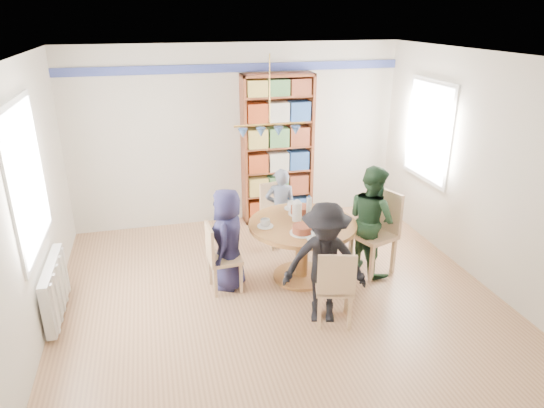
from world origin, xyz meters
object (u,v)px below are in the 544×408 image
object	(u,v)px
dining_table	(302,237)
chair_far	(276,211)
bookshelf	(277,151)
person_left	(228,239)
person_far	(281,209)
person_near	(325,264)
chair_left	(219,255)
chair_near	(335,285)
person_right	(371,220)
radiator	(55,289)
chair_right	(379,228)

from	to	relation	value
dining_table	chair_far	distance (m)	1.06
dining_table	bookshelf	world-z (taller)	bookshelf
person_left	bookshelf	size ratio (longest dim) A/B	0.54
person_left	person_far	xyz separation A→B (m)	(0.87, 0.84, -0.04)
person_left	person_near	distance (m)	1.27
bookshelf	chair_far	bearing A→B (deg)	-106.31
chair_left	person_near	bearing A→B (deg)	-41.09
chair_far	chair_near	size ratio (longest dim) A/B	1.00
chair_near	person_right	bearing A→B (deg)	49.47
chair_near	person_near	xyz separation A→B (m)	(-0.07, 0.13, 0.19)
radiator	chair_right	size ratio (longest dim) A/B	0.95
chair_right	person_left	world-z (taller)	person_left
chair_left	chair_near	xyz separation A→B (m)	(1.06, -0.99, 0.02)
chair_far	chair_left	bearing A→B (deg)	-131.72
chair_right	person_right	bearing A→B (deg)	174.45
chair_near	chair_far	bearing A→B (deg)	92.46
chair_left	chair_far	size ratio (longest dim) A/B	0.96
chair_left	person_near	distance (m)	1.33
chair_right	person_near	world-z (taller)	person_near
dining_table	person_near	distance (m)	0.90
dining_table	person_right	bearing A→B (deg)	-0.99
chair_far	radiator	bearing A→B (deg)	-156.18
person_right	bookshelf	world-z (taller)	bookshelf
person_far	bookshelf	xyz separation A→B (m)	(0.22, 1.01, 0.54)
person_right	bookshelf	bearing A→B (deg)	6.32
radiator	person_near	distance (m)	2.88
person_left	person_right	xyz separation A→B (m)	(1.80, -0.05, 0.08)
person_right	person_far	size ratio (longest dim) A/B	1.20
dining_table	chair_near	size ratio (longest dim) A/B	1.48
person_left	person_far	size ratio (longest dim) A/B	1.07
chair_left	person_left	bearing A→B (deg)	28.74
person_right	person_far	distance (m)	1.29
chair_far	person_near	world-z (taller)	person_near
radiator	person_far	distance (m)	2.97
radiator	dining_table	size ratio (longest dim) A/B	0.77
person_right	bookshelf	xyz separation A→B (m)	(-0.71, 1.90, 0.42)
chair_near	person_left	distance (m)	1.42
person_left	radiator	bearing A→B (deg)	-64.13
chair_left	person_near	xyz separation A→B (m)	(0.99, -0.86, 0.21)
radiator	dining_table	bearing A→B (deg)	3.21
dining_table	bookshelf	bearing A→B (deg)	84.37
chair_right	person_far	size ratio (longest dim) A/B	0.91
person_left	chair_left	bearing A→B (deg)	-41.17
chair_far	bookshelf	world-z (taller)	bookshelf
chair_left	person_left	xyz separation A→B (m)	(0.13, 0.07, 0.15)
dining_table	chair_near	world-z (taller)	chair_near
chair_left	chair_right	distance (m)	2.03
person_left	person_near	xyz separation A→B (m)	(0.86, -0.93, 0.05)
chair_far	person_far	bearing A→B (deg)	-83.00
chair_near	bookshelf	xyz separation A→B (m)	(0.15, 2.91, 0.64)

